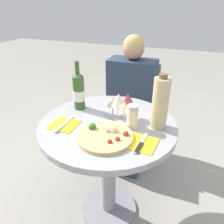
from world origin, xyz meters
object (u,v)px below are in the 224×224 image
(dining_table, at_px, (108,146))
(pizza_large, at_px, (105,136))
(tall_carafe, at_px, (160,103))
(seated_diner, at_px, (128,112))
(chair_behind_diner, at_px, (132,113))
(wine_bottle, at_px, (79,91))

(dining_table, height_order, pizza_large, pizza_large)
(tall_carafe, bearing_deg, dining_table, -168.23)
(seated_diner, relative_size, pizza_large, 3.87)
(tall_carafe, bearing_deg, chair_behind_diner, 115.44)
(pizza_large, bearing_deg, tall_carafe, 41.24)
(dining_table, relative_size, tall_carafe, 2.58)
(wine_bottle, distance_m, tall_carafe, 0.53)
(dining_table, xyz_separation_m, chair_behind_diner, (-0.05, 0.76, -0.15))
(seated_diner, height_order, wine_bottle, seated_diner)
(dining_table, height_order, tall_carafe, tall_carafe)
(seated_diner, relative_size, tall_carafe, 3.65)
(chair_behind_diner, relative_size, tall_carafe, 2.80)
(tall_carafe, bearing_deg, pizza_large, -138.76)
(pizza_large, height_order, tall_carafe, tall_carafe)
(seated_diner, distance_m, tall_carafe, 0.75)
(chair_behind_diner, xyz_separation_m, seated_diner, (-0.00, -0.15, 0.08))
(chair_behind_diner, distance_m, seated_diner, 0.17)
(pizza_large, xyz_separation_m, tall_carafe, (0.24, 0.21, 0.13))
(chair_behind_diner, bearing_deg, wine_bottle, 73.37)
(seated_diner, height_order, pizza_large, seated_diner)
(tall_carafe, bearing_deg, seated_diner, 121.02)
(dining_table, xyz_separation_m, seated_diner, (-0.05, 0.61, -0.07))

